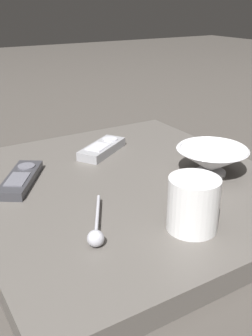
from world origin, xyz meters
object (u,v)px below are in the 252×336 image
at_px(cereal_bowl, 212,159).
at_px(tv_remote_near, 102,148).
at_px(tv_remote_far, 21,179).
at_px(teaspoon, 96,233).
at_px(coffee_mug, 191,205).

relative_size(cereal_bowl, tv_remote_near, 1.00).
xyz_separation_m(cereal_bowl, tv_remote_far, (-0.17, -0.37, -0.03)).
bearing_deg(tv_remote_far, teaspoon, 8.11).
xyz_separation_m(teaspoon, tv_remote_near, (-0.34, 0.19, -0.00)).
bearing_deg(coffee_mug, tv_remote_far, -149.31).
relative_size(coffee_mug, teaspoon, 0.67).
bearing_deg(tv_remote_near, teaspoon, -29.25).
bearing_deg(coffee_mug, cereal_bowl, 129.26).
relative_size(cereal_bowl, tv_remote_far, 0.94).
bearing_deg(cereal_bowl, tv_remote_far, -114.71).
xyz_separation_m(cereal_bowl, tv_remote_near, (-0.24, -0.14, -0.02)).
xyz_separation_m(teaspoon, tv_remote_far, (-0.27, -0.04, -0.00)).
distance_m(tv_remote_near, tv_remote_far, 0.24).
distance_m(cereal_bowl, tv_remote_near, 0.28).
bearing_deg(teaspoon, cereal_bowl, 106.67).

